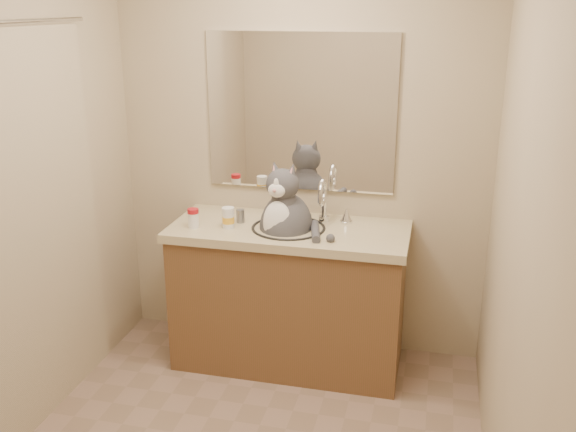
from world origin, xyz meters
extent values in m
cube|color=tan|center=(0.00, 1.25, 1.20)|extent=(2.20, 0.01, 2.40)
cube|color=tan|center=(0.00, -1.25, 1.20)|extent=(2.20, 0.01, 2.40)
cube|color=tan|center=(1.10, 0.00, 1.20)|extent=(0.01, 2.50, 2.40)
cube|color=brown|center=(0.00, 0.96, 0.40)|extent=(1.30, 0.55, 0.80)
cube|color=#BFB289|center=(0.00, 0.96, 0.83)|extent=(1.34, 0.59, 0.05)
torus|color=black|center=(0.00, 0.94, 0.85)|extent=(0.42, 0.42, 0.02)
ellipsoid|color=white|center=(0.00, 0.94, 0.78)|extent=(0.40, 0.40, 0.15)
cylinder|color=silver|center=(0.17, 1.11, 0.95)|extent=(0.03, 0.03, 0.18)
torus|color=silver|center=(0.17, 1.05, 1.04)|extent=(0.03, 0.16, 0.16)
cone|color=silver|center=(0.30, 1.11, 0.90)|extent=(0.06, 0.06, 0.08)
cube|color=white|center=(0.00, 1.24, 1.45)|extent=(1.10, 0.02, 0.90)
cube|color=#BDA98F|center=(-1.05, 0.10, 1.00)|extent=(0.01, 1.20, 1.90)
ellipsoid|color=#414146|center=(-0.02, 0.96, 0.84)|extent=(0.36, 0.39, 0.40)
ellipsoid|color=white|center=(-0.04, 0.85, 0.91)|extent=(0.18, 0.12, 0.25)
ellipsoid|color=#414146|center=(-0.03, 0.91, 1.11)|extent=(0.21, 0.19, 0.18)
ellipsoid|color=white|center=(-0.04, 0.84, 1.10)|extent=(0.10, 0.07, 0.08)
sphere|color=#D88C8C|center=(-0.05, 0.81, 1.10)|extent=(0.02, 0.02, 0.02)
cone|color=#414146|center=(-0.07, 0.93, 1.19)|extent=(0.09, 0.08, 0.09)
cone|color=#414146|center=(0.03, 0.91, 1.19)|extent=(0.09, 0.08, 0.09)
cylinder|color=#414146|center=(0.17, 0.87, 0.87)|extent=(0.10, 0.27, 0.05)
cylinder|color=white|center=(-0.52, 0.84, 0.89)|extent=(0.07, 0.07, 0.08)
cylinder|color=#AB121A|center=(-0.52, 0.84, 0.95)|extent=(0.08, 0.08, 0.02)
cylinder|color=white|center=(-0.33, 0.88, 0.90)|extent=(0.07, 0.07, 0.09)
cylinder|color=gold|center=(-0.33, 0.88, 0.90)|extent=(0.08, 0.08, 0.04)
cylinder|color=white|center=(-0.33, 0.88, 0.96)|extent=(0.08, 0.08, 0.02)
cylinder|color=gray|center=(-0.29, 0.98, 0.89)|extent=(0.06, 0.06, 0.08)
camera|label=1|loc=(0.78, -2.35, 2.05)|focal=40.00mm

